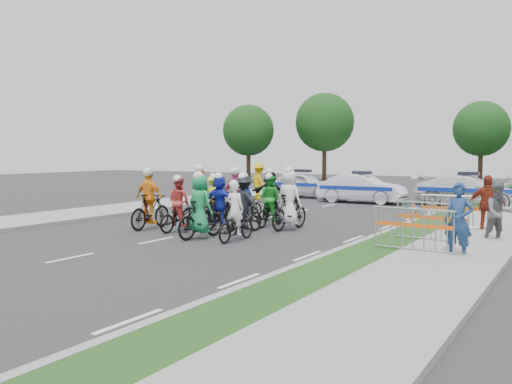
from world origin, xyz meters
The scene contains 34 objects.
ground centered at (0.00, 0.00, 0.00)m, with size 90.00×90.00×0.00m, color #28282B.
curb_right centered at (5.10, 5.00, 0.06)m, with size 0.20×60.00×0.12m, color gray.
grass_strip centered at (5.80, 5.00, 0.06)m, with size 1.20×60.00×0.11m, color #144014.
sidewalk_right centered at (7.60, 5.00, 0.07)m, with size 2.40×60.00×0.13m, color gray.
sidewalk_left centered at (-6.50, 5.00, 0.07)m, with size 3.00×60.00×0.13m, color gray.
rider_0 centered at (1.93, 1.04, 0.56)m, with size 0.60×1.66×1.68m.
rider_1 centered at (0.83, 0.92, 0.74)m, with size 0.86×1.86×1.91m.
rider_2 centered at (-0.57, 1.76, 0.65)m, with size 0.79×1.77×1.75m.
rider_3 centered at (-1.70, 1.71, 0.75)m, with size 1.00×1.88×1.96m.
rider_4 centered at (1.31, 2.47, 0.71)m, with size 1.05×1.83×1.83m.
rider_5 centered at (0.23, 2.79, 0.76)m, with size 1.49×1.77×1.80m.
rider_6 centered at (-0.83, 3.24, 0.67)m, with size 0.82×2.03×2.04m.
rider_7 centered at (2.16, 3.79, 0.77)m, with size 0.89×1.94×1.99m.
rider_8 centered at (1.22, 4.25, 0.66)m, with size 0.74×1.73×1.76m.
rider_9 centered at (-0.12, 4.28, 0.74)m, with size 1.01×1.88×1.93m.
rider_10 centered at (-1.32, 4.73, 0.66)m, with size 0.97×1.69×1.69m.
rider_11 centered at (0.47, 5.64, 0.79)m, with size 1.56×1.85×1.88m.
rider_12 centered at (-0.58, 5.69, 0.56)m, with size 0.88×1.73×1.68m.
police_car_0 centered at (-3.03, 15.51, 0.68)m, with size 1.60×3.98×1.35m, color white.
police_car_1 centered at (0.82, 14.02, 0.69)m, with size 1.45×4.16×1.37m, color white.
police_car_2 centered at (5.50, 15.05, 0.69)m, with size 1.94×4.77×1.38m, color white.
spectator_0 centered at (7.72, 1.37, 0.88)m, with size 0.64×0.42×1.76m, color navy.
spectator_1 centered at (8.21, 4.19, 0.82)m, with size 0.80×0.62×1.64m, color #5E5D62.
spectator_2 centered at (7.63, 5.99, 0.88)m, with size 1.03×0.43×1.76m, color maroon.
marshal_hiviz centered at (-4.39, 13.20, 0.94)m, with size 1.21×0.69×1.87m, color gold.
barrier_0 centered at (6.70, 1.35, 0.56)m, with size 2.00×0.50×1.12m, color #A5A8AD, non-canonical shape.
barrier_1 centered at (6.70, 3.15, 0.56)m, with size 2.00×0.50×1.12m, color #A5A8AD, non-canonical shape.
barrier_2 centered at (6.70, 6.05, 0.56)m, with size 2.00×0.50×1.12m, color #A5A8AD, non-canonical shape.
cone_0 centered at (4.97, 7.89, 0.34)m, with size 0.40×0.40×0.70m.
cone_1 centered at (6.39, 13.38, 0.34)m, with size 0.40×0.40×0.70m.
parked_bike centered at (-5.62, 12.21, 0.45)m, with size 0.60×1.73×0.91m, color black.
tree_0 centered at (-14.00, 28.00, 4.19)m, with size 4.20×4.20×6.30m.
tree_3 centered at (-9.00, 32.00, 4.89)m, with size 4.90×4.90×7.35m.
tree_4 centered at (3.00, 34.00, 4.19)m, with size 4.20×4.20×6.30m.
Camera 1 is at (10.26, -12.02, 2.45)m, focal length 40.00 mm.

